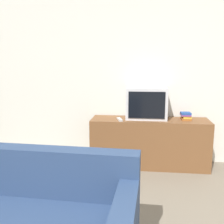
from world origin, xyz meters
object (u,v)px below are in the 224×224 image
(tv_stand, at_px, (149,143))
(television, at_px, (146,103))
(book_stack, at_px, (186,116))
(remote_on_stand, at_px, (120,119))

(tv_stand, distance_m, television, 0.58)
(tv_stand, distance_m, book_stack, 0.65)
(book_stack, bearing_deg, television, 179.65)
(tv_stand, bearing_deg, television, 135.38)
(tv_stand, xyz_separation_m, television, (-0.05, 0.05, 0.57))
(television, distance_m, book_stack, 0.59)
(book_stack, bearing_deg, tv_stand, -174.49)
(remote_on_stand, bearing_deg, book_stack, 9.12)
(book_stack, distance_m, remote_on_stand, 0.94)
(tv_stand, bearing_deg, book_stack, 5.51)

